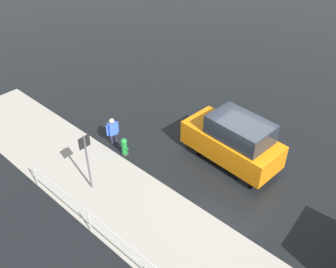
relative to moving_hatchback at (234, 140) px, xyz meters
name	(u,v)px	position (x,y,z in m)	size (l,w,h in m)	color
ground_plane	(237,168)	(-0.45, 0.24, -1.03)	(60.00, 60.00, 0.00)	black
kerb_strip	(164,232)	(-0.45, 4.44, -1.01)	(24.00, 3.20, 0.04)	gray
moving_hatchback	(234,140)	(0.00, 0.00, 0.00)	(4.01, 1.96, 2.06)	orange
fire_hydrant	(124,147)	(3.44, 2.62, -0.63)	(0.42, 0.31, 0.80)	#197A2D
pedestrian	(113,129)	(4.39, 2.39, -0.34)	(0.32, 0.56, 1.22)	blue
metal_railing	(122,245)	(-0.22, 6.03, -0.29)	(9.40, 0.04, 1.05)	#B7BABF
sign_post	(87,155)	(2.91, 4.74, 0.55)	(0.07, 0.44, 2.40)	#4C4C51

